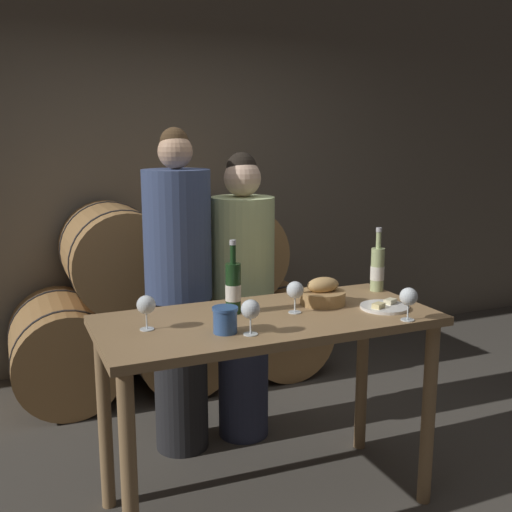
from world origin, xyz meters
TOP-DOWN VIEW (x-y plane):
  - ground_plane at (0.00, 0.00)m, footprint 10.00×10.00m
  - stone_wall_back at (0.00, 2.17)m, footprint 10.00×0.12m
  - barrel_stack at (-0.00, 1.63)m, footprint 2.19×0.83m
  - tasting_table at (0.00, 0.00)m, footprint 1.52×0.68m
  - person_left at (-0.22, 0.69)m, footprint 0.36×0.36m
  - person_right at (0.16, 0.69)m, footprint 0.35×0.35m
  - wine_bottle_red at (-0.13, 0.10)m, footprint 0.07×0.07m
  - wine_bottle_white at (0.71, 0.19)m, footprint 0.07×0.07m
  - blue_crock at (-0.26, -0.14)m, footprint 0.11×0.11m
  - bread_basket at (0.32, 0.08)m, footprint 0.22×0.22m
  - cheese_plate at (0.55, -0.11)m, footprint 0.23×0.23m
  - wine_glass_far_left at (-0.54, 0.02)m, footprint 0.08×0.08m
  - wine_glass_left at (-0.17, -0.21)m, footprint 0.08×0.08m
  - wine_glass_center at (0.13, -0.00)m, footprint 0.08×0.08m
  - wine_glass_right at (0.54, -0.30)m, footprint 0.08×0.08m

SIDE VIEW (x-z plane):
  - ground_plane at x=0.00m, z-range 0.00..0.00m
  - barrel_stack at x=0.00m, z-range -0.07..1.22m
  - tasting_table at x=0.00m, z-range 0.32..1.26m
  - person_right at x=0.16m, z-range 0.01..1.65m
  - person_left at x=-0.22m, z-range 0.01..1.78m
  - cheese_plate at x=0.55m, z-range 0.92..0.96m
  - bread_basket at x=0.32m, z-range 0.92..1.05m
  - blue_crock at x=-0.26m, z-range 0.94..1.05m
  - wine_glass_far_left at x=-0.54m, z-range 0.96..1.11m
  - wine_glass_left at x=-0.17m, z-range 0.96..1.11m
  - wine_glass_center at x=0.13m, z-range 0.96..1.11m
  - wine_glass_right at x=0.54m, z-range 0.96..1.11m
  - wine_bottle_white at x=0.71m, z-range 0.88..1.22m
  - wine_bottle_red at x=-0.13m, z-range 0.88..1.22m
  - stone_wall_back at x=0.00m, z-range 0.00..3.20m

